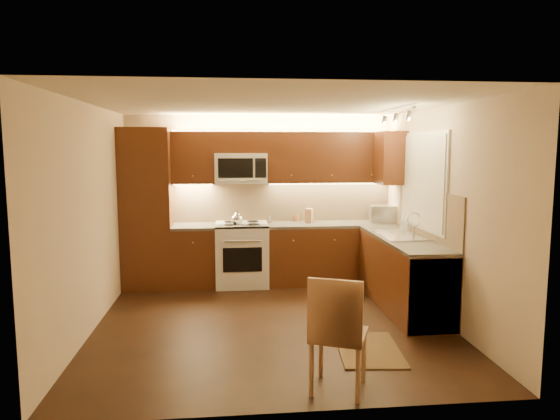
{
  "coord_description": "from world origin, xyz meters",
  "views": [
    {
      "loc": [
        -0.48,
        -5.59,
        2.02
      ],
      "look_at": [
        0.15,
        0.55,
        1.25
      ],
      "focal_mm": 32.15,
      "sensor_mm": 36.0,
      "label": 1
    }
  ],
  "objects": [
    {
      "name": "floor",
      "position": [
        0.0,
        0.0,
        0.0
      ],
      "size": [
        4.0,
        4.0,
        0.01
      ],
      "primitive_type": "cube",
      "color": "black",
      "rests_on": "ground"
    },
    {
      "name": "track_light_bar",
      "position": [
        1.55,
        0.4,
        2.46
      ],
      "size": [
        0.04,
        1.2,
        0.03
      ],
      "primitive_type": "cube",
      "color": "silver",
      "rests_on": "ceiling"
    },
    {
      "name": "counter_back_left",
      "position": [
        -0.99,
        1.7,
        0.88
      ],
      "size": [
        0.62,
        0.6,
        0.04
      ],
      "primitive_type": "cube",
      "color": "#383633",
      "rests_on": "base_cab_back_left"
    },
    {
      "name": "spice_jar_b",
      "position": [
        0.53,
        1.93,
        0.95
      ],
      "size": [
        0.05,
        0.05,
        0.1
      ],
      "primitive_type": "cylinder",
      "rotation": [
        0.0,
        0.0,
        -0.08
      ],
      "color": "brown",
      "rests_on": "counter_back_right"
    },
    {
      "name": "base_cab_back_left",
      "position": [
        -0.99,
        1.7,
        0.43
      ],
      "size": [
        0.62,
        0.6,
        0.86
      ],
      "primitive_type": "cube",
      "color": "#41210E",
      "rests_on": "floor"
    },
    {
      "name": "microwave",
      "position": [
        -0.3,
        1.81,
        1.72
      ],
      "size": [
        0.76,
        0.38,
        0.44
      ],
      "primitive_type": null,
      "color": "silver",
      "rests_on": "wall_back"
    },
    {
      "name": "wall_front",
      "position": [
        0.0,
        -2.0,
        1.25
      ],
      "size": [
        4.0,
        0.01,
        2.5
      ],
      "primitive_type": "cube",
      "color": "#C7B092",
      "rests_on": "ground"
    },
    {
      "name": "kettle",
      "position": [
        -0.37,
        1.58,
        1.02
      ],
      "size": [
        0.2,
        0.2,
        0.2
      ],
      "primitive_type": null,
      "rotation": [
        0.0,
        0.0,
        0.16
      ],
      "color": "silver",
      "rests_on": "stove"
    },
    {
      "name": "wall_back",
      "position": [
        0.0,
        2.0,
        1.25
      ],
      "size": [
        4.0,
        0.01,
        2.5
      ],
      "primitive_type": "cube",
      "color": "#C7B092",
      "rests_on": "ground"
    },
    {
      "name": "backsplash_right",
      "position": [
        1.99,
        0.4,
        1.2
      ],
      "size": [
        0.02,
        2.0,
        0.6
      ],
      "primitive_type": "cube",
      "color": "tan",
      "rests_on": "wall_right"
    },
    {
      "name": "dining_chair",
      "position": [
        0.41,
        -1.66,
        0.5
      ],
      "size": [
        0.57,
        0.57,
        0.99
      ],
      "primitive_type": null,
      "rotation": [
        0.0,
        0.0,
        -0.39
      ],
      "color": "#9C6A46",
      "rests_on": "floor"
    },
    {
      "name": "spice_jar_a",
      "position": [
        0.14,
        1.82,
        0.95
      ],
      "size": [
        0.06,
        0.06,
        0.1
      ],
      "primitive_type": "cylinder",
      "rotation": [
        0.0,
        0.0,
        -0.34
      ],
      "color": "silver",
      "rests_on": "counter_back_right"
    },
    {
      "name": "backsplash_back",
      "position": [
        0.35,
        1.99,
        1.2
      ],
      "size": [
        3.3,
        0.02,
        0.6
      ],
      "primitive_type": "cube",
      "color": "tan",
      "rests_on": "wall_back"
    },
    {
      "name": "pantry",
      "position": [
        -1.65,
        1.7,
        1.15
      ],
      "size": [
        0.7,
        0.6,
        2.3
      ],
      "primitive_type": "cube",
      "color": "#41210E",
      "rests_on": "floor"
    },
    {
      "name": "window_frame",
      "position": [
        1.99,
        0.55,
        1.6
      ],
      "size": [
        0.03,
        1.44,
        1.24
      ],
      "primitive_type": "cube",
      "color": "silver",
      "rests_on": "wall_right"
    },
    {
      "name": "ceiling",
      "position": [
        0.0,
        0.0,
        2.5
      ],
      "size": [
        4.0,
        4.0,
        0.01
      ],
      "primitive_type": "cube",
      "color": "beige",
      "rests_on": "ground"
    },
    {
      "name": "faucet",
      "position": [
        1.88,
        0.55,
        1.05
      ],
      "size": [
        0.2,
        0.04,
        0.3
      ],
      "primitive_type": null,
      "color": "silver",
      "rests_on": "counter_right"
    },
    {
      "name": "toaster_oven",
      "position": [
        1.85,
        1.72,
        1.03
      ],
      "size": [
        0.46,
        0.37,
        0.26
      ],
      "primitive_type": "cube",
      "rotation": [
        0.0,
        0.0,
        -0.12
      ],
      "color": "silver",
      "rests_on": "counter_back_right"
    },
    {
      "name": "sink",
      "position": [
        1.7,
        0.55,
        0.98
      ],
      "size": [
        0.52,
        0.86,
        0.15
      ],
      "primitive_type": null,
      "color": "silver",
      "rests_on": "counter_right"
    },
    {
      "name": "wall_right",
      "position": [
        2.0,
        0.0,
        1.25
      ],
      "size": [
        0.01,
        4.0,
        2.5
      ],
      "primitive_type": "cube",
      "color": "#C7B092",
      "rests_on": "ground"
    },
    {
      "name": "rug",
      "position": [
        0.9,
        -0.9,
        0.01
      ],
      "size": [
        0.68,
        0.96,
        0.01
      ],
      "primitive_type": "cube",
      "rotation": [
        0.0,
        0.0,
        -0.09
      ],
      "color": "black",
      "rests_on": "floor"
    },
    {
      "name": "upper_cab_back_left",
      "position": [
        -0.99,
        1.82,
        1.88
      ],
      "size": [
        0.62,
        0.35,
        0.75
      ],
      "primitive_type": "cube",
      "color": "#41210E",
      "rests_on": "wall_back"
    },
    {
      "name": "dishwasher",
      "position": [
        1.7,
        -0.3,
        0.43
      ],
      "size": [
        0.58,
        0.6,
        0.84
      ],
      "primitive_type": "cube",
      "color": "silver",
      "rests_on": "floor"
    },
    {
      "name": "upper_cab_right_corner",
      "position": [
        1.82,
        1.4,
        1.88
      ],
      "size": [
        0.35,
        0.5,
        0.75
      ],
      "primitive_type": "cube",
      "color": "#41210E",
      "rests_on": "wall_right"
    },
    {
      "name": "wall_left",
      "position": [
        -2.0,
        0.0,
        1.25
      ],
      "size": [
        0.01,
        4.0,
        2.5
      ],
      "primitive_type": "cube",
      "color": "#C7B092",
      "rests_on": "ground"
    },
    {
      "name": "window_blinds",
      "position": [
        1.97,
        0.55,
        1.6
      ],
      "size": [
        0.02,
        1.36,
        1.16
      ],
      "primitive_type": "cube",
      "color": "silver",
      "rests_on": "wall_right"
    },
    {
      "name": "spice_jar_d",
      "position": [
        0.56,
        1.94,
        0.95
      ],
      "size": [
        0.05,
        0.05,
        0.11
      ],
      "primitive_type": "cylinder",
      "rotation": [
        0.0,
        0.0,
        0.18
      ],
      "color": "brown",
      "rests_on": "counter_back_right"
    },
    {
      "name": "base_cab_right",
      "position": [
        1.7,
        0.4,
        0.43
      ],
      "size": [
        0.6,
        2.0,
        0.86
      ],
      "primitive_type": "cube",
      "color": "#41210E",
      "rests_on": "floor"
    },
    {
      "name": "counter_right",
      "position": [
        1.7,
        0.4,
        0.88
      ],
      "size": [
        0.6,
        2.0,
        0.04
      ],
      "primitive_type": "cube",
      "color": "#383633",
      "rests_on": "base_cab_right"
    },
    {
      "name": "knife_block",
      "position": [
        0.72,
        1.78,
        1.01
      ],
      "size": [
        0.15,
        0.18,
        0.21
      ],
      "primitive_type": "cube",
      "rotation": [
        0.0,
        0.0,
        -0.4
      ],
      "color": "#9C6A46",
      "rests_on": "counter_back_right"
    },
    {
      "name": "upper_cab_bridge",
      "position": [
        -0.3,
        1.82,
        2.09
      ],
      "size": [
        0.76,
        0.35,
        0.31
      ],
      "primitive_type": "cube",
      "color": "#41210E",
      "rests_on": "wall_back"
    },
    {
      "name": "stove",
      "position": [
        -0.3,
        1.68,
        0.46
      ],
      "size": [
        0.76,
        0.65,
        0.92
      ],
      "primitive_type": null,
      "color": "silver",
      "rests_on": "floor"
    },
    {
      "name": "base_cab_back_right",
      "position": [
        1.04,
        1.7,
        0.43
      ],
      "size": [
        1.92,
        0.6,
        0.86
      ],
      "primitive_type": "cube",
      "color": "#41210E",
      "rests_on": "floor"
    },
    {
      "name": "soap_bottle",
      "position": [
        1.89,
        0.95,
        1.0
      ],
      "size": [
        0.12,
        0.12,
        0.2
      ],
      "primitive_type": "imported",
      "rotation": [
        0.0,
        0.0,
        -0.38
      ],
      "color": "white",
      "rests_on": "counter_right"
    },
    {
      "name": "counter_back_right",
      "position": [
        1.04,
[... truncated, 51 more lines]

